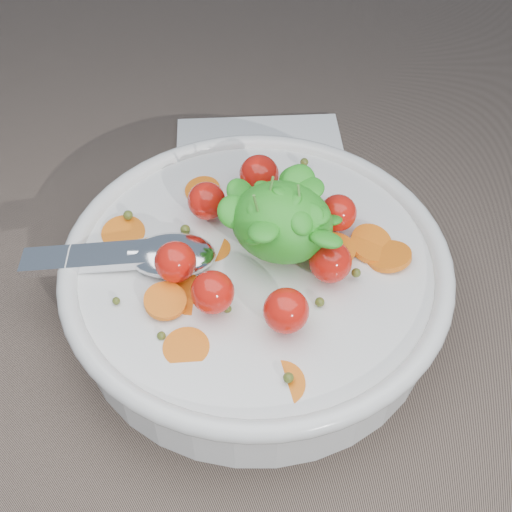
# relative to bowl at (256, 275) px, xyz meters

# --- Properties ---
(ground) EXTENTS (6.00, 6.00, 0.00)m
(ground) POSITION_rel_bowl_xyz_m (-0.03, 0.01, -0.04)
(ground) COLOR #786456
(ground) RESTS_ON ground
(bowl) EXTENTS (0.33, 0.31, 0.13)m
(bowl) POSITION_rel_bowl_xyz_m (0.00, 0.00, 0.00)
(bowl) COLOR silver
(bowl) RESTS_ON ground
(napkin) EXTENTS (0.22, 0.20, 0.01)m
(napkin) POSITION_rel_bowl_xyz_m (-0.05, 0.17, -0.03)
(napkin) COLOR white
(napkin) RESTS_ON ground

